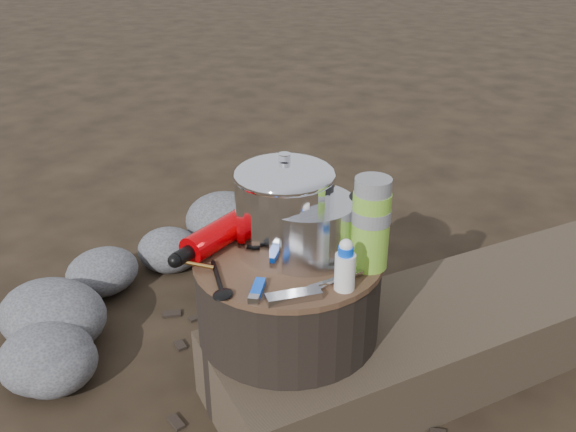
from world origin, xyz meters
The scene contains 16 objects.
ground centered at (0.00, 0.00, 0.00)m, with size 60.00×60.00×0.00m, color black.
stump centered at (0.00, 0.00, 0.19)m, with size 0.42×0.42×0.39m, color black.
rock_ring centered at (-0.53, 0.12, 0.09)m, with size 0.44×0.95×0.19m, color #55555A, non-canonical shape.
log_main centered at (0.57, 0.66, 0.09)m, with size 0.36×2.15×0.18m, color #403426.
foil_windscreen centered at (0.03, 0.03, 0.45)m, with size 0.21×0.21×0.13m, color silver.
camping_pot centered at (-0.02, 0.02, 0.49)m, with size 0.22×0.22×0.22m, color white.
fuel_bottle centered at (-0.15, -0.04, 0.42)m, with size 0.06×0.26×0.06m, color #D90005, non-canonical shape.
thermos centered at (0.17, 0.04, 0.48)m, with size 0.08×0.08×0.20m, color #82C434.
travel_mug centered at (0.14, 0.11, 0.45)m, with size 0.08×0.08×0.13m, color black.
stuff_sack centered at (-0.09, 0.15, 0.43)m, with size 0.14×0.12×0.10m, color #D08700.
food_pouch centered at (-0.04, 0.17, 0.46)m, with size 0.12×0.03×0.15m, color navy.
lighter centered at (0.02, -0.16, 0.39)m, with size 0.02×0.08×0.01m, color #0C4FF7.
multitool centered at (0.09, -0.15, 0.39)m, with size 0.03×0.11×0.02m, color #B1B1B6.
pot_grabber centered at (0.13, -0.06, 0.39)m, with size 0.03×0.13×0.01m, color #B1B1B6, non-canonical shape.
spork centered at (-0.08, -0.16, 0.39)m, with size 0.03×0.15×0.01m, color black, non-canonical shape.
squeeze_bottle centered at (0.16, -0.07, 0.43)m, with size 0.04×0.04×0.10m, color white.
Camera 1 is at (0.56, -1.03, 1.06)m, focal length 38.23 mm.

